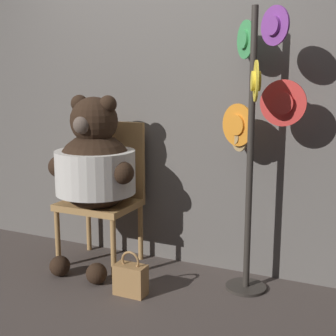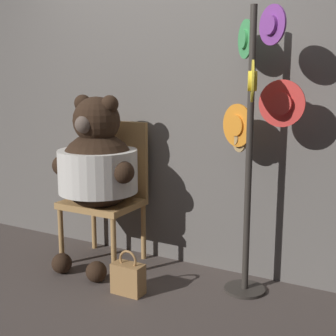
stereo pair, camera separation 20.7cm
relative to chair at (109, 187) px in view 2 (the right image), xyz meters
The scene contains 6 objects.
ground_plane 0.90m from the chair, 49.61° to the right, with size 14.00×14.00×0.00m, color #4C423D.
wall_back 0.74m from the chair, 30.57° to the left, with size 8.00×0.10×2.25m.
chair is the anchor object (origin of this frame).
teddy_bear 0.26m from the chair, 82.33° to the right, with size 0.72×0.64×1.31m.
hat_display_rack 1.30m from the chair, ahead, with size 0.58×0.50×1.88m.
handbag_on_ground 0.83m from the chair, 44.14° to the right, with size 0.22×0.12×0.31m.
Camera 2 is at (1.70, -2.41, 1.43)m, focal length 50.00 mm.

